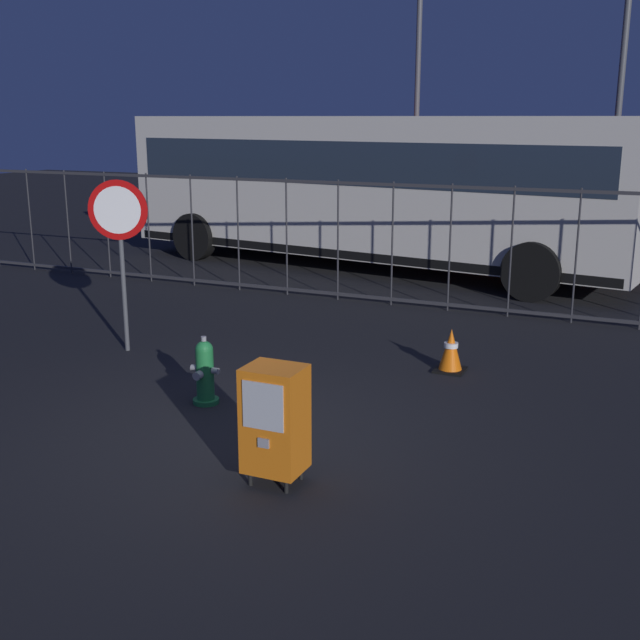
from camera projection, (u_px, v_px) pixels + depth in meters
ground_plane at (241, 435)px, 7.67m from camera, size 60.00×60.00×0.00m
fire_hydrant at (205, 372)px, 8.43m from camera, size 0.33×0.31×0.75m
newspaper_box_primary at (275, 419)px, 6.54m from camera, size 0.48×0.42×1.02m
stop_sign at (119, 230)px, 10.04m from camera, size 0.71×0.31×2.23m
traffic_cone at (451, 351)px, 9.53m from camera, size 0.36×0.36×0.53m
fence_barrier at (421, 245)px, 12.52m from camera, size 18.03×0.04×2.00m
bus_near at (374, 183)px, 15.76m from camera, size 10.75×4.00×3.00m
bus_far at (441, 169)px, 19.92m from camera, size 10.57×3.02×3.00m
street_light_near_left at (624, 49)px, 16.60m from camera, size 0.32×0.32×7.58m
street_light_near_right at (418, 75)px, 20.38m from camera, size 0.32×0.32×6.94m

